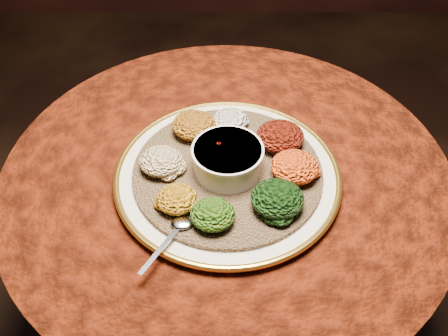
{
  "coord_description": "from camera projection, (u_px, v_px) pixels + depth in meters",
  "views": [
    {
      "loc": [
        -0.01,
        -0.74,
        1.5
      ],
      "look_at": [
        -0.01,
        -0.02,
        0.76
      ],
      "focal_mm": 40.0,
      "sensor_mm": 36.0,
      "label": 1
    }
  ],
  "objects": [
    {
      "name": "table",
      "position": [
        226.0,
        221.0,
        1.19
      ],
      "size": [
        0.96,
        0.96,
        0.73
      ],
      "color": "black",
      "rests_on": "ground"
    },
    {
      "name": "platter",
      "position": [
        227.0,
        175.0,
        1.03
      ],
      "size": [
        0.57,
        0.57,
        0.02
      ],
      "rotation": [
        0.0,
        0.0,
        -0.34
      ],
      "color": "beige",
      "rests_on": "table"
    },
    {
      "name": "injera",
      "position": [
        227.0,
        172.0,
        1.03
      ],
      "size": [
        0.46,
        0.46,
        0.01
      ],
      "primitive_type": "cylinder",
      "rotation": [
        0.0,
        0.0,
        0.2
      ],
      "color": "olive",
      "rests_on": "platter"
    },
    {
      "name": "stew_bowl",
      "position": [
        228.0,
        158.0,
        1.0
      ],
      "size": [
        0.14,
        0.14,
        0.06
      ],
      "color": "silver",
      "rests_on": "injera"
    },
    {
      "name": "spoon",
      "position": [
        178.0,
        227.0,
        0.91
      ],
      "size": [
        0.09,
        0.13,
        0.01
      ],
      "rotation": [
        0.0,
        0.0,
        -2.11
      ],
      "color": "silver",
      "rests_on": "injera"
    },
    {
      "name": "portion_ayib",
      "position": [
        230.0,
        120.0,
        1.1
      ],
      "size": [
        0.08,
        0.07,
        0.04
      ],
      "primitive_type": "ellipsoid",
      "color": "beige",
      "rests_on": "injera"
    },
    {
      "name": "portion_kitfo",
      "position": [
        280.0,
        136.0,
        1.06
      ],
      "size": [
        0.1,
        0.1,
        0.05
      ],
      "primitive_type": "ellipsoid",
      "color": "black",
      "rests_on": "injera"
    },
    {
      "name": "portion_tikil",
      "position": [
        295.0,
        167.0,
        1.0
      ],
      "size": [
        0.1,
        0.09,
        0.05
      ],
      "primitive_type": "ellipsoid",
      "color": "#AB630E",
      "rests_on": "injera"
    },
    {
      "name": "portion_gomen",
      "position": [
        277.0,
        199.0,
        0.94
      ],
      "size": [
        0.1,
        0.1,
        0.05
      ],
      "primitive_type": "ellipsoid",
      "color": "black",
      "rests_on": "injera"
    },
    {
      "name": "portion_mixveg",
      "position": [
        213.0,
        214.0,
        0.92
      ],
      "size": [
        0.08,
        0.08,
        0.04
      ],
      "primitive_type": "ellipsoid",
      "color": "#8E3509",
      "rests_on": "injera"
    },
    {
      "name": "portion_kik",
      "position": [
        177.0,
        199.0,
        0.94
      ],
      "size": [
        0.08,
        0.08,
        0.04
      ],
      "primitive_type": "ellipsoid",
      "color": "#B77B10",
      "rests_on": "injera"
    },
    {
      "name": "portion_timatim",
      "position": [
        161.0,
        161.0,
        1.01
      ],
      "size": [
        0.09,
        0.08,
        0.04
      ],
      "primitive_type": "ellipsoid",
      "color": "maroon",
      "rests_on": "injera"
    },
    {
      "name": "portion_shiro",
      "position": [
        194.0,
        125.0,
        1.08
      ],
      "size": [
        0.1,
        0.09,
        0.05
      ],
      "primitive_type": "ellipsoid",
      "color": "#914C11",
      "rests_on": "injera"
    }
  ]
}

